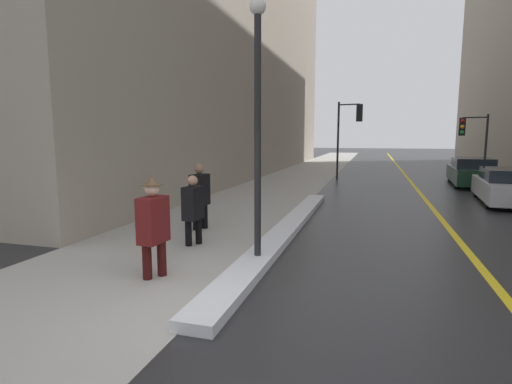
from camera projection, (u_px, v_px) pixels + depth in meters
name	position (u px, v px, depth m)	size (l,w,h in m)	color
ground_plane	(199.00, 313.00, 5.21)	(160.00, 160.00, 0.00)	#232326
sidewalk_slab	(287.00, 183.00, 20.02)	(4.00, 80.00, 0.01)	#9E9B93
road_centre_stripe	(415.00, 187.00, 18.35)	(0.16, 80.00, 0.00)	gold
snow_bank_curb	(287.00, 229.00, 9.66)	(0.55, 10.68, 0.16)	silver
building_facade_left	(227.00, 35.00, 24.99)	(6.00, 36.00, 17.25)	gray
lamp_post	(258.00, 109.00, 6.87)	(0.28, 0.28, 4.57)	black
traffic_light_near	(351.00, 123.00, 21.20)	(1.31, 0.34, 4.13)	black
traffic_light_far	(471.00, 134.00, 19.92)	(1.31, 0.33, 3.39)	black
pedestrian_in_fedora	(153.00, 223.00, 6.38)	(0.36, 0.54, 1.67)	#340C0C
pedestrian_nearside	(193.00, 207.00, 8.35)	(0.32, 0.50, 1.49)	black
pedestrian_trailing	(200.00, 193.00, 9.78)	(0.35, 0.55, 1.63)	black
parked_car_silver	(510.00, 187.00, 13.72)	(2.18, 4.37, 1.20)	#B2B2B7
parked_car_dark_green	(472.00, 172.00, 18.86)	(2.06, 4.82, 1.31)	black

